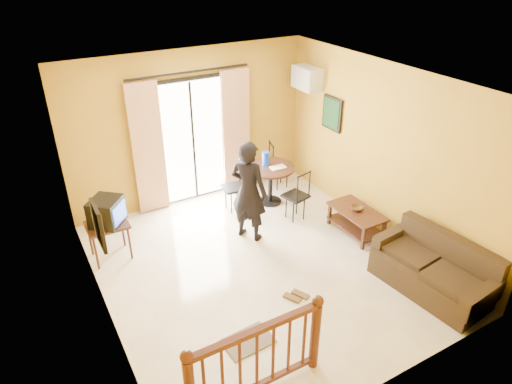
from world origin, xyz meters
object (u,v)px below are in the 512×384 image
sofa (434,271)px  standing_person (249,191)px  coffee_table (356,218)px  television (107,212)px  dining_table (270,174)px

sofa → standing_person: bearing=117.5°
coffee_table → sofa: (0.00, -1.63, 0.01)m
television → sofa: (3.72, -2.98, -0.51)m
coffee_table → standing_person: bearing=153.9°
dining_table → coffee_table: dining_table is taller
dining_table → television: bearing=-175.3°
sofa → television: bearing=135.1°
dining_table → standing_person: (-0.90, -0.81, 0.27)m
television → coffee_table: bearing=-68.9°
coffee_table → sofa: sofa is taller
standing_person → sofa: bearing=-179.0°
sofa → dining_table: bearing=96.4°
television → standing_person: (2.10, -0.56, 0.04)m
standing_person → dining_table: bearing=-80.8°
television → dining_table: bearing=-44.2°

